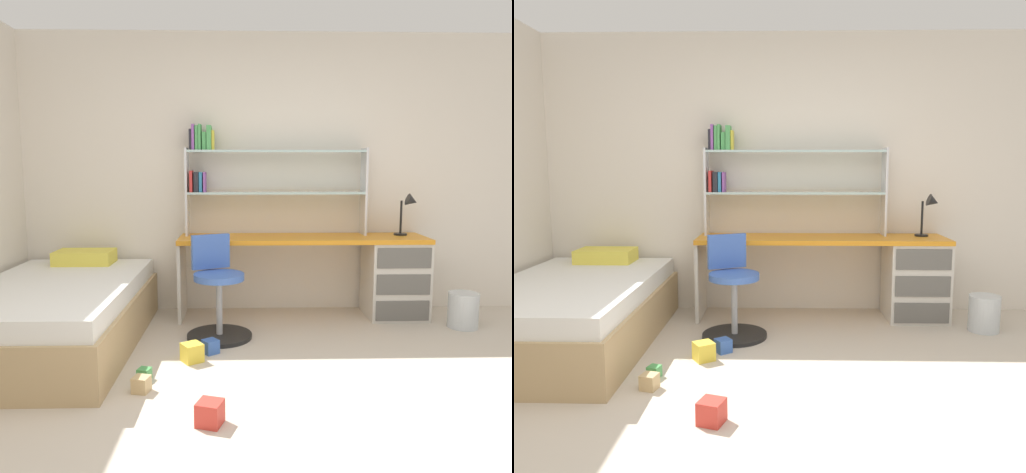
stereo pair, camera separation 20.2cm
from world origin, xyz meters
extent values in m
cube|color=beige|center=(0.00, 0.00, -0.01)|extent=(5.45, 5.72, 0.02)
cube|color=silver|center=(0.00, 2.39, 1.29)|extent=(5.45, 0.06, 2.57)
cube|color=orange|center=(0.34, 2.08, 0.72)|extent=(2.21, 0.53, 0.04)
cube|color=beige|center=(1.19, 2.08, 0.35)|extent=(0.52, 0.50, 0.70)
cube|color=beige|center=(-0.75, 2.08, 0.35)|extent=(0.03, 0.47, 0.70)
cube|color=#5E5B57|center=(1.19, 1.82, 0.12)|extent=(0.47, 0.01, 0.18)
cube|color=#5E5B57|center=(1.19, 1.82, 0.35)|extent=(0.47, 0.01, 0.18)
cube|color=#5E5B57|center=(1.19, 1.82, 0.58)|extent=(0.47, 0.01, 0.18)
cube|color=silver|center=(-0.70, 2.22, 1.13)|extent=(0.02, 0.22, 0.79)
cube|color=silver|center=(0.91, 2.22, 1.13)|extent=(0.02, 0.22, 0.79)
cube|color=silver|center=(0.11, 2.22, 1.12)|extent=(1.60, 0.22, 0.02)
cube|color=silver|center=(0.11, 2.22, 1.50)|extent=(1.60, 0.22, 0.02)
cube|color=red|center=(-0.66, 2.22, 1.23)|extent=(0.03, 0.18, 0.19)
cube|color=#26262D|center=(-0.62, 2.22, 1.22)|extent=(0.04, 0.15, 0.18)
cube|color=#338CBF|center=(-0.58, 2.22, 1.22)|extent=(0.03, 0.14, 0.18)
cube|color=purple|center=(-0.54, 2.22, 1.22)|extent=(0.02, 0.17, 0.18)
cube|color=#26262D|center=(-0.66, 2.22, 1.60)|extent=(0.02, 0.14, 0.18)
cube|color=purple|center=(-0.64, 2.22, 1.62)|extent=(0.02, 0.17, 0.22)
cube|color=#4CA559|center=(-0.61, 2.22, 1.61)|extent=(0.03, 0.16, 0.21)
cube|color=#4CA559|center=(-0.58, 2.22, 1.62)|extent=(0.02, 0.17, 0.22)
cube|color=#4CA559|center=(-0.54, 2.22, 1.58)|extent=(0.04, 0.14, 0.16)
cube|color=#4CA559|center=(-0.50, 2.22, 1.61)|extent=(0.04, 0.17, 0.21)
cube|color=yellow|center=(-0.46, 2.22, 1.59)|extent=(0.02, 0.12, 0.17)
cylinder|color=black|center=(1.25, 2.15, 0.74)|extent=(0.12, 0.12, 0.02)
cylinder|color=black|center=(1.25, 2.15, 0.90)|extent=(0.02, 0.02, 0.30)
cone|color=black|center=(1.33, 2.10, 1.05)|extent=(0.12, 0.11, 0.13)
cylinder|color=black|center=(-0.39, 1.51, 0.01)|extent=(0.52, 0.52, 0.03)
cylinder|color=#A5A8AD|center=(-0.39, 1.51, 0.24)|extent=(0.05, 0.05, 0.47)
cylinder|color=#3F66BF|center=(-0.39, 1.51, 0.50)|extent=(0.40, 0.40, 0.05)
cube|color=#3F66BF|center=(-0.46, 1.67, 0.67)|extent=(0.31, 0.17, 0.28)
cube|color=tan|center=(-1.61, 1.34, 0.18)|extent=(1.19, 2.01, 0.36)
cube|color=white|center=(-1.61, 1.34, 0.43)|extent=(1.13, 1.95, 0.14)
cube|color=#EAD84C|center=(-1.61, 2.09, 0.56)|extent=(0.50, 0.32, 0.12)
cylinder|color=silver|center=(1.67, 1.71, 0.15)|extent=(0.25, 0.25, 0.30)
cube|color=tan|center=(-0.82, 0.53, 0.05)|extent=(0.12, 0.12, 0.10)
cube|color=red|center=(-0.38, 0.13, 0.06)|extent=(0.16, 0.16, 0.13)
cube|color=gold|center=(-0.56, 1.01, 0.06)|extent=(0.18, 0.18, 0.13)
cube|color=#479E51|center=(-0.84, 0.71, 0.04)|extent=(0.09, 0.09, 0.08)
cube|color=#3860B7|center=(-0.44, 1.17, 0.05)|extent=(0.14, 0.14, 0.10)
camera|label=1|loc=(-0.21, -2.39, 1.35)|focal=35.40mm
camera|label=2|loc=(-0.01, -2.39, 1.35)|focal=35.40mm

